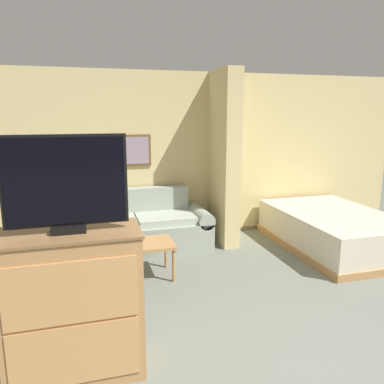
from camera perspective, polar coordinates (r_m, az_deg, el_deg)
wall_back at (r=6.01m, az=-0.69°, el=5.44°), size 7.59×0.16×2.60m
wall_partition_pillar at (r=5.70m, az=4.88°, el=5.10°), size 0.24×0.82×2.60m
couch at (r=5.57m, az=-8.56°, el=-5.54°), size 2.16×0.84×0.86m
coffee_table at (r=4.61m, az=-6.80°, el=-8.34°), size 0.62×0.52×0.44m
side_table at (r=5.50m, az=-21.50°, el=-4.64°), size 0.44×0.44×0.59m
table_lamp at (r=5.41m, az=-21.83°, el=-0.43°), size 0.30×0.30×0.47m
tv_dresser at (r=3.04m, az=-17.50°, el=-16.07°), size 1.01×0.51×1.14m
tv at (r=2.75m, az=-18.68°, el=1.13°), size 0.85×0.16×0.69m
bed at (r=6.01m, az=20.72°, el=-5.31°), size 1.46×2.17×0.54m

